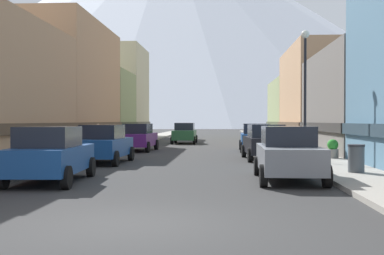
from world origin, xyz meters
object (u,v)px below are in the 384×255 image
trash_bin_right (356,158)px  streetlamp_right (305,76)px  pedestrian_0 (98,138)px  car_right_0 (288,153)px  potted_plant_0 (333,149)px  car_left_2 (138,137)px  car_right_2 (256,137)px  car_left_1 (104,144)px  car_driving_0 (185,133)px  car_left_0 (51,154)px  car_right_1 (265,142)px  potted_plant_1 (50,147)px

trash_bin_right → streetlamp_right: streetlamp_right is taller
pedestrian_0 → car_right_0: bearing=-56.2°
trash_bin_right → potted_plant_0: bearing=84.5°
car_left_2 → potted_plant_0: size_ratio=4.86×
car_right_2 → streetlamp_right: size_ratio=0.76×
car_left_1 → car_left_2: size_ratio=1.00×
car_left_2 → car_right_2: bearing=0.9°
car_left_1 → potted_plant_0: size_ratio=4.85×
car_driving_0 → streetlamp_right: bearing=-71.3°
car_left_2 → potted_plant_0: car_left_2 is taller
car_driving_0 → potted_plant_0: size_ratio=4.80×
car_left_1 → car_right_2: bearing=51.5°
car_right_0 → car_left_0: bearing=-173.0°
car_left_0 → car_driving_0: 27.73m
car_driving_0 → streetlamp_right: (6.95, -20.50, 3.09)m
trash_bin_right → car_right_0: bearing=-151.2°
potted_plant_0 → car_right_0: bearing=-111.4°
pedestrian_0 → car_driving_0: bearing=68.3°
car_right_1 → pedestrian_0: (-10.05, 6.16, -0.00)m
car_right_1 → potted_plant_0: size_ratio=4.89×
trash_bin_right → streetlamp_right: 5.95m
car_driving_0 → pedestrian_0: car_driving_0 is taller
car_right_1 → potted_plant_1: size_ratio=4.78×
pedestrian_0 → trash_bin_right: bearing=-47.2°
car_right_1 → streetlamp_right: (1.55, -2.63, 3.09)m
car_left_1 → car_right_2: same height
car_left_1 → potted_plant_1: size_ratio=4.73×
car_right_0 → potted_plant_1: size_ratio=4.72×
car_left_0 → car_right_0: same height
pedestrian_0 → car_right_1: bearing=-31.5°
car_right_2 → car_driving_0: same height
car_left_1 → car_right_0: bearing=-39.5°
trash_bin_right → streetlamp_right: (-1.00, 4.82, 3.34)m
car_right_1 → car_right_2: bearing=90.0°
car_left_1 → car_left_2: (-0.00, 9.45, 0.00)m
car_left_0 → potted_plant_0: car_left_0 is taller
car_right_0 → trash_bin_right: car_right_0 is taller
car_right_0 → car_right_2: (-0.00, 15.84, 0.00)m
car_right_1 → car_driving_0: bearing=106.8°
potted_plant_0 → pedestrian_0: size_ratio=0.57×
car_left_1 → pedestrian_0: car_left_1 is taller
car_left_2 → car_right_2: 7.60m
car_right_1 → potted_plant_0: car_right_1 is taller
car_right_2 → car_driving_0: size_ratio=1.01×
car_right_1 → trash_bin_right: 7.88m
car_left_0 → car_right_2: (7.60, 16.77, 0.00)m
car_left_1 → trash_bin_right: bearing=-25.6°
car_left_0 → trash_bin_right: 10.41m
car_left_2 → car_right_2: (7.60, 0.12, 0.00)m
streetlamp_right → potted_plant_1: bearing=171.0°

